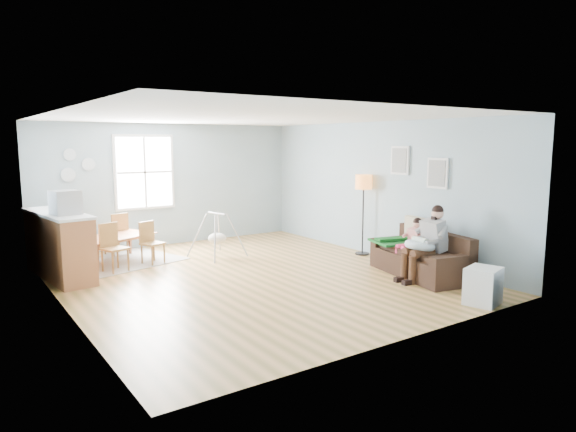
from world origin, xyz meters
TOP-DOWN VIEW (x-y plane):
  - room at (0.00, 0.00)m, footprint 8.40×9.40m
  - window at (-0.60, 3.46)m, footprint 1.32×0.08m
  - pictures at (2.97, -1.05)m, footprint 0.05×1.34m
  - wall_plates at (-2.00, 3.47)m, footprint 0.67×0.02m
  - sofa at (2.50, -1.62)m, footprint 1.20×2.03m
  - green_throw at (2.57, -0.99)m, footprint 1.04×0.93m
  - beige_pillow at (2.80, -1.18)m, footprint 0.23×0.49m
  - father at (2.33, -1.87)m, footprint 0.92×0.46m
  - nursing_pillow at (2.19, -1.83)m, footprint 0.57×0.56m
  - infant at (2.19, -1.80)m, footprint 0.15×0.35m
  - toddler at (2.48, -1.43)m, footprint 0.52×0.27m
  - floor_lamp at (2.80, 0.21)m, footprint 0.33×0.33m
  - storage_cube at (1.96, -3.20)m, footprint 0.57×0.54m
  - rug at (-1.60, 2.35)m, footprint 2.62×2.25m
  - dining_table at (-1.60, 2.35)m, footprint 1.67×1.33m
  - chair_sw at (-1.84, 1.71)m, footprint 0.49×0.49m
  - chair_se at (-1.06, 1.92)m, footprint 0.47×0.47m
  - chair_nw at (-2.14, 2.77)m, footprint 0.43×0.43m
  - chair_ne at (-1.37, 2.99)m, footprint 0.48×0.48m
  - counter at (-2.70, 1.78)m, footprint 0.84×2.07m
  - monitor at (-2.64, 1.40)m, footprint 0.48×0.46m
  - baby_swing at (0.21, 1.65)m, footprint 1.05×1.06m

SIDE VIEW (x-z plane):
  - rug at x=-1.60m, z-range 0.00..0.01m
  - dining_table at x=-1.60m, z-range 0.00..0.52m
  - storage_cube at x=1.96m, z-range 0.00..0.53m
  - sofa at x=2.50m, z-range -0.11..0.66m
  - baby_swing at x=0.21m, z-range -0.05..0.85m
  - chair_nw at x=-2.14m, z-range 0.04..0.83m
  - chair_se at x=-1.06m, z-range 0.04..0.84m
  - chair_sw at x=-1.84m, z-range 0.05..0.92m
  - chair_ne at x=-1.37m, z-range 0.05..0.92m
  - green_throw at x=2.57m, z-range 0.47..0.51m
  - counter at x=-2.70m, z-range 0.01..1.14m
  - nursing_pillow at x=2.19m, z-range 0.50..0.70m
  - toddler at x=2.48m, z-range 0.26..1.06m
  - father at x=2.33m, z-range 0.04..1.29m
  - infant at x=2.19m, z-range 0.61..0.74m
  - beige_pillow at x=2.80m, z-range 0.47..0.95m
  - monitor at x=-2.64m, z-range 1.13..1.52m
  - floor_lamp at x=2.80m, z-range 0.54..2.18m
  - window at x=-0.60m, z-range 0.84..2.46m
  - wall_plates at x=-2.00m, z-range 1.50..2.16m
  - pictures at x=2.97m, z-range 1.48..2.22m
  - room at x=0.00m, z-range 0.47..4.37m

